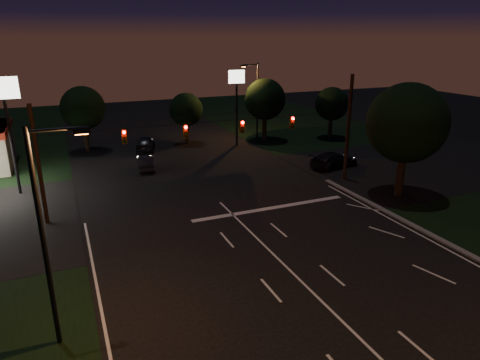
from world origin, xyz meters
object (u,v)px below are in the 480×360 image
car_oncoming_a (145,143)px  car_oncoming_b (146,163)px  utility_pole_right (344,179)px  car_cross (334,160)px  tree_right_near (405,124)px

car_oncoming_a → car_oncoming_b: (-1.41, -7.28, -0.12)m
car_oncoming_b → utility_pole_right: bearing=155.6°
car_cross → tree_right_near: bearing=171.8°
car_oncoming_a → car_oncoming_b: 7.41m
car_oncoming_b → car_cross: (16.68, -6.36, 0.08)m
utility_pole_right → car_cross: (1.20, 3.30, 0.74)m
utility_pole_right → car_oncoming_b: (-15.48, 9.66, 0.66)m
car_oncoming_b → car_cross: bearing=166.6°
car_oncoming_a → car_cross: size_ratio=0.91×
car_oncoming_b → car_cross: car_cross is taller
utility_pole_right → car_cross: size_ratio=1.77×
car_oncoming_a → car_cross: car_oncoming_a is taller
car_oncoming_b → car_cross: size_ratio=0.79×
tree_right_near → car_oncoming_a: 27.23m
utility_pole_right → tree_right_near: bearing=-72.5°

